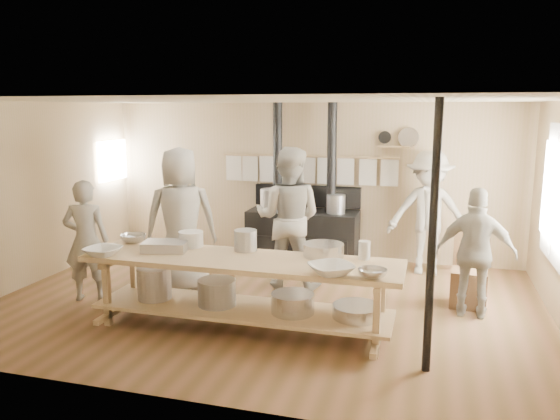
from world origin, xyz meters
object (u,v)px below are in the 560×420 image
Objects in this scene: cook_left at (288,218)px; cook_right at (476,253)px; prep_table at (241,286)px; roasting_pan at (165,246)px; cook_center at (181,220)px; cook_by_window at (429,213)px; stove at (303,230)px; chair at (469,284)px; cook_far_left at (86,241)px.

cook_left is 1.25× the size of cook_right.
cook_left is (0.11, 1.67, 0.47)m from prep_table.
cook_right reaches higher than roasting_pan.
roasting_pan is (0.30, -1.04, -0.09)m from cook_center.
cook_left reaches higher than prep_table.
cook_by_window is at bearing 55.01° from prep_table.
stove reaches higher than cook_center.
cook_by_window is 2.00× the size of chair.
cook_right is 0.64m from chair.
cook_far_left is 3.14× the size of roasting_pan.
stove is 3.18m from cook_right.
prep_table is at bearing 30.81° from cook_right.
cook_right reaches higher than prep_table.
chair is at bearing 161.27° from cook_center.
stove reaches higher than chair.
cook_far_left is 0.80× the size of cook_center.
prep_table is 2.99m from chair.
chair is at bearing 176.72° from cook_left.
cook_by_window reaches higher than roasting_pan.
stove reaches higher than cook_right.
cook_left is 3.89× the size of roasting_pan.
cook_right is at bearing 17.43° from roasting_pan.
roasting_pan is at bearing 56.08° from cook_left.
cook_left is at bearing 86.16° from prep_table.
cook_left is at bearing -146.52° from cook_by_window.
cook_far_left is 0.81× the size of cook_left.
cook_right is 3.70m from roasting_pan.
cook_by_window is 4.06m from roasting_pan.
cook_center is at bearing -165.07° from cook_far_left.
chair is (2.54, -1.47, -0.24)m from stove.
cook_center reaches higher than chair.
roasting_pan is at bearing 146.51° from cook_far_left.
cook_by_window reaches higher than prep_table.
cook_right is 3.11× the size of roasting_pan.
cook_right reaches higher than chair.
cook_center reaches higher than cook_far_left.
cook_by_window is at bearing -177.19° from cook_center.
cook_by_window is (4.28, 2.44, 0.14)m from cook_far_left.
chair is (2.43, -0.12, -0.71)m from cook_left.
cook_right is (4.86, 0.76, -0.01)m from cook_far_left.
stove is 1.38× the size of cook_by_window.
cook_center reaches higher than cook_by_window.
chair is at bearing -78.99° from cook_right.
cook_far_left is at bearing 169.89° from prep_table.
stove reaches higher than cook_left.
roasting_pan is at bearing -107.94° from stove.
stove reaches higher than roasting_pan.
chair is (2.55, 1.55, -0.24)m from prep_table.
cook_far_left is at bearing 165.19° from roasting_pan.
chair is (0.55, -1.30, -0.67)m from cook_by_window.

